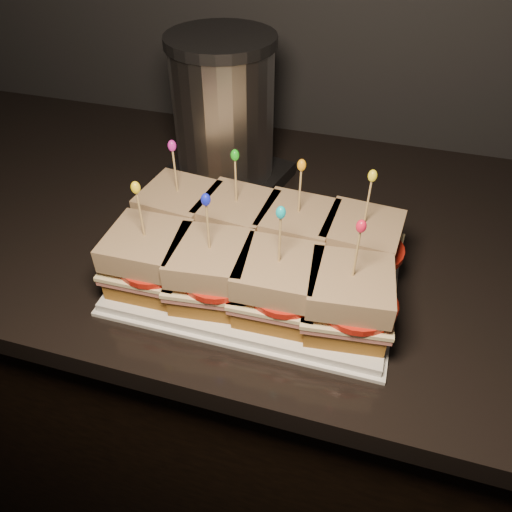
# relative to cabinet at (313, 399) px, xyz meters

# --- Properties ---
(cabinet) EXTENTS (2.12, 0.67, 0.91)m
(cabinet) POSITION_rel_cabinet_xyz_m (0.00, 0.00, 0.00)
(cabinet) COLOR black
(cabinet) RESTS_ON ground
(granite_slab) EXTENTS (2.16, 0.71, 0.04)m
(granite_slab) POSITION_rel_cabinet_xyz_m (0.00, 0.00, 0.47)
(granite_slab) COLOR black
(granite_slab) RESTS_ON cabinet
(platter) EXTENTS (0.39, 0.24, 0.02)m
(platter) POSITION_rel_cabinet_xyz_m (-0.09, -0.16, 0.50)
(platter) COLOR white
(platter) RESTS_ON granite_slab
(platter_rim) EXTENTS (0.40, 0.25, 0.01)m
(platter_rim) POSITION_rel_cabinet_xyz_m (-0.09, -0.16, 0.50)
(platter_rim) COLOR white
(platter_rim) RESTS_ON granite_slab
(sandwich_0_bread_bot) EXTENTS (0.11, 0.11, 0.03)m
(sandwich_0_bread_bot) POSITION_rel_cabinet_xyz_m (-0.23, -0.10, 0.52)
(sandwich_0_bread_bot) COLOR brown
(sandwich_0_bread_bot) RESTS_ON platter
(sandwich_0_ham) EXTENTS (0.12, 0.12, 0.01)m
(sandwich_0_ham) POSITION_rel_cabinet_xyz_m (-0.23, -0.10, 0.54)
(sandwich_0_ham) COLOR #BE615F
(sandwich_0_ham) RESTS_ON sandwich_0_bread_bot
(sandwich_0_cheese) EXTENTS (0.12, 0.12, 0.01)m
(sandwich_0_cheese) POSITION_rel_cabinet_xyz_m (-0.23, -0.10, 0.55)
(sandwich_0_cheese) COLOR #F8E7AB
(sandwich_0_cheese) RESTS_ON sandwich_0_ham
(sandwich_0_tomato) EXTENTS (0.10, 0.10, 0.01)m
(sandwich_0_tomato) POSITION_rel_cabinet_xyz_m (-0.22, -0.11, 0.56)
(sandwich_0_tomato) COLOR red
(sandwich_0_tomato) RESTS_ON sandwich_0_cheese
(sandwich_0_bread_top) EXTENTS (0.11, 0.11, 0.03)m
(sandwich_0_bread_top) POSITION_rel_cabinet_xyz_m (-0.23, -0.10, 0.58)
(sandwich_0_bread_top) COLOR #522810
(sandwich_0_bread_top) RESTS_ON sandwich_0_tomato
(sandwich_0_pick) EXTENTS (0.00, 0.00, 0.09)m
(sandwich_0_pick) POSITION_rel_cabinet_xyz_m (-0.23, -0.10, 0.63)
(sandwich_0_pick) COLOR tan
(sandwich_0_pick) RESTS_ON sandwich_0_bread_top
(sandwich_0_frill) EXTENTS (0.01, 0.01, 0.02)m
(sandwich_0_frill) POSITION_rel_cabinet_xyz_m (-0.23, -0.10, 0.67)
(sandwich_0_frill) COLOR #CA209C
(sandwich_0_frill) RESTS_ON sandwich_0_pick
(sandwich_1_bread_bot) EXTENTS (0.11, 0.11, 0.03)m
(sandwich_1_bread_bot) POSITION_rel_cabinet_xyz_m (-0.14, -0.10, 0.52)
(sandwich_1_bread_bot) COLOR brown
(sandwich_1_bread_bot) RESTS_ON platter
(sandwich_1_ham) EXTENTS (0.12, 0.12, 0.01)m
(sandwich_1_ham) POSITION_rel_cabinet_xyz_m (-0.14, -0.10, 0.54)
(sandwich_1_ham) COLOR #BE615F
(sandwich_1_ham) RESTS_ON sandwich_1_bread_bot
(sandwich_1_cheese) EXTENTS (0.12, 0.12, 0.01)m
(sandwich_1_cheese) POSITION_rel_cabinet_xyz_m (-0.14, -0.10, 0.55)
(sandwich_1_cheese) COLOR #F8E7AB
(sandwich_1_cheese) RESTS_ON sandwich_1_ham
(sandwich_1_tomato) EXTENTS (0.10, 0.10, 0.01)m
(sandwich_1_tomato) POSITION_rel_cabinet_xyz_m (-0.13, -0.11, 0.56)
(sandwich_1_tomato) COLOR red
(sandwich_1_tomato) RESTS_ON sandwich_1_cheese
(sandwich_1_bread_top) EXTENTS (0.11, 0.11, 0.03)m
(sandwich_1_bread_top) POSITION_rel_cabinet_xyz_m (-0.14, -0.10, 0.58)
(sandwich_1_bread_top) COLOR #522810
(sandwich_1_bread_top) RESTS_ON sandwich_1_tomato
(sandwich_1_pick) EXTENTS (0.00, 0.00, 0.09)m
(sandwich_1_pick) POSITION_rel_cabinet_xyz_m (-0.14, -0.10, 0.63)
(sandwich_1_pick) COLOR tan
(sandwich_1_pick) RESTS_ON sandwich_1_bread_top
(sandwich_1_frill) EXTENTS (0.01, 0.01, 0.02)m
(sandwich_1_frill) POSITION_rel_cabinet_xyz_m (-0.14, -0.10, 0.67)
(sandwich_1_frill) COLOR #1AAD19
(sandwich_1_frill) RESTS_ON sandwich_1_pick
(sandwich_2_bread_bot) EXTENTS (0.11, 0.11, 0.03)m
(sandwich_2_bread_bot) POSITION_rel_cabinet_xyz_m (-0.05, -0.10, 0.52)
(sandwich_2_bread_bot) COLOR brown
(sandwich_2_bread_bot) RESTS_ON platter
(sandwich_2_ham) EXTENTS (0.12, 0.11, 0.01)m
(sandwich_2_ham) POSITION_rel_cabinet_xyz_m (-0.05, -0.10, 0.54)
(sandwich_2_ham) COLOR #BE615F
(sandwich_2_ham) RESTS_ON sandwich_2_bread_bot
(sandwich_2_cheese) EXTENTS (0.12, 0.12, 0.01)m
(sandwich_2_cheese) POSITION_rel_cabinet_xyz_m (-0.05, -0.10, 0.55)
(sandwich_2_cheese) COLOR #F8E7AB
(sandwich_2_cheese) RESTS_ON sandwich_2_ham
(sandwich_2_tomato) EXTENTS (0.10, 0.10, 0.01)m
(sandwich_2_tomato) POSITION_rel_cabinet_xyz_m (-0.03, -0.11, 0.56)
(sandwich_2_tomato) COLOR red
(sandwich_2_tomato) RESTS_ON sandwich_2_cheese
(sandwich_2_bread_top) EXTENTS (0.11, 0.11, 0.03)m
(sandwich_2_bread_top) POSITION_rel_cabinet_xyz_m (-0.05, -0.10, 0.58)
(sandwich_2_bread_top) COLOR #522810
(sandwich_2_bread_top) RESTS_ON sandwich_2_tomato
(sandwich_2_pick) EXTENTS (0.00, 0.00, 0.09)m
(sandwich_2_pick) POSITION_rel_cabinet_xyz_m (-0.05, -0.10, 0.63)
(sandwich_2_pick) COLOR tan
(sandwich_2_pick) RESTS_ON sandwich_2_bread_top
(sandwich_2_frill) EXTENTS (0.01, 0.01, 0.02)m
(sandwich_2_frill) POSITION_rel_cabinet_xyz_m (-0.05, -0.10, 0.67)
(sandwich_2_frill) COLOR orange
(sandwich_2_frill) RESTS_ON sandwich_2_pick
(sandwich_3_bread_bot) EXTENTS (0.11, 0.11, 0.03)m
(sandwich_3_bread_bot) POSITION_rel_cabinet_xyz_m (0.05, -0.10, 0.52)
(sandwich_3_bread_bot) COLOR brown
(sandwich_3_bread_bot) RESTS_ON platter
(sandwich_3_ham) EXTENTS (0.12, 0.12, 0.01)m
(sandwich_3_ham) POSITION_rel_cabinet_xyz_m (0.05, -0.10, 0.54)
(sandwich_3_ham) COLOR #BE615F
(sandwich_3_ham) RESTS_ON sandwich_3_bread_bot
(sandwich_3_cheese) EXTENTS (0.12, 0.12, 0.01)m
(sandwich_3_cheese) POSITION_rel_cabinet_xyz_m (0.05, -0.10, 0.55)
(sandwich_3_cheese) COLOR #F8E7AB
(sandwich_3_cheese) RESTS_ON sandwich_3_ham
(sandwich_3_tomato) EXTENTS (0.10, 0.10, 0.01)m
(sandwich_3_tomato) POSITION_rel_cabinet_xyz_m (0.06, -0.11, 0.56)
(sandwich_3_tomato) COLOR red
(sandwich_3_tomato) RESTS_ON sandwich_3_cheese
(sandwich_3_bread_top) EXTENTS (0.11, 0.11, 0.03)m
(sandwich_3_bread_top) POSITION_rel_cabinet_xyz_m (0.05, -0.10, 0.58)
(sandwich_3_bread_top) COLOR #522810
(sandwich_3_bread_top) RESTS_ON sandwich_3_tomato
(sandwich_3_pick) EXTENTS (0.00, 0.00, 0.09)m
(sandwich_3_pick) POSITION_rel_cabinet_xyz_m (0.05, -0.10, 0.63)
(sandwich_3_pick) COLOR tan
(sandwich_3_pick) RESTS_ON sandwich_3_bread_top
(sandwich_3_frill) EXTENTS (0.01, 0.01, 0.02)m
(sandwich_3_frill) POSITION_rel_cabinet_xyz_m (0.05, -0.10, 0.67)
(sandwich_3_frill) COLOR yellow
(sandwich_3_frill) RESTS_ON sandwich_3_pick
(sandwich_4_bread_bot) EXTENTS (0.10, 0.10, 0.03)m
(sandwich_4_bread_bot) POSITION_rel_cabinet_xyz_m (-0.23, -0.21, 0.52)
(sandwich_4_bread_bot) COLOR brown
(sandwich_4_bread_bot) RESTS_ON platter
(sandwich_4_ham) EXTENTS (0.11, 0.11, 0.01)m
(sandwich_4_ham) POSITION_rel_cabinet_xyz_m (-0.23, -0.21, 0.54)
(sandwich_4_ham) COLOR #BE615F
(sandwich_4_ham) RESTS_ON sandwich_4_bread_bot
(sandwich_4_cheese) EXTENTS (0.11, 0.11, 0.01)m
(sandwich_4_cheese) POSITION_rel_cabinet_xyz_m (-0.23, -0.21, 0.55)
(sandwich_4_cheese) COLOR #F8E7AB
(sandwich_4_cheese) RESTS_ON sandwich_4_ham
(sandwich_4_tomato) EXTENTS (0.10, 0.10, 0.01)m
(sandwich_4_tomato) POSITION_rel_cabinet_xyz_m (-0.22, -0.22, 0.56)
(sandwich_4_tomato) COLOR red
(sandwich_4_tomato) RESTS_ON sandwich_4_cheese
(sandwich_4_bread_top) EXTENTS (0.10, 0.10, 0.03)m
(sandwich_4_bread_top) POSITION_rel_cabinet_xyz_m (-0.23, -0.21, 0.58)
(sandwich_4_bread_top) COLOR #522810
(sandwich_4_bread_top) RESTS_ON sandwich_4_tomato
(sandwich_4_pick) EXTENTS (0.00, 0.00, 0.09)m
(sandwich_4_pick) POSITION_rel_cabinet_xyz_m (-0.23, -0.21, 0.63)
(sandwich_4_pick) COLOR tan
(sandwich_4_pick) RESTS_ON sandwich_4_bread_top
(sandwich_4_frill) EXTENTS (0.01, 0.01, 0.02)m
(sandwich_4_frill) POSITION_rel_cabinet_xyz_m (-0.23, -0.21, 0.67)
(sandwich_4_frill) COLOR yellow
(sandwich_4_frill) RESTS_ON sandwich_4_pick
(sandwich_5_bread_bot) EXTENTS (0.11, 0.11, 0.03)m
(sandwich_5_bread_bot) POSITION_rel_cabinet_xyz_m (-0.14, -0.21, 0.52)
(sandwich_5_bread_bot) COLOR brown
(sandwich_5_bread_bot) RESTS_ON platter
(sandwich_5_ham) EXTENTS (0.12, 0.12, 0.01)m
(sandwich_5_ham) POSITION_rel_cabinet_xyz_m (-0.14, -0.21, 0.54)
(sandwich_5_ham) COLOR #BE615F
(sandwich_5_ham) RESTS_ON sandwich_5_bread_bot
(sandwich_5_cheese) EXTENTS (0.12, 0.12, 0.01)m
(sandwich_5_cheese) POSITION_rel_cabinet_xyz_m (-0.14, -0.21, 0.55)
(sandwich_5_cheese) COLOR #F8E7AB
(sandwich_5_cheese) RESTS_ON sandwich_5_ham
(sandwich_5_tomato) EXTENTS (0.10, 0.10, 0.01)m
(sandwich_5_tomato) POSITION_rel_cabinet_xyz_m (-0.13, -0.22, 0.56)
(sandwich_5_tomato) COLOR red
(sandwich_5_tomato) RESTS_ON sandwich_5_cheese
(sandwich_5_bread_top) EXTENTS (0.11, 0.11, 0.03)m
(sandwich_5_bread_top) POSITION_rel_cabinet_xyz_m (-0.14, -0.21, 0.58)
(sandwich_5_bread_top) COLOR #522810
(sandwich_5_bread_top) RESTS_ON sandwich_5_tomato
(sandwich_5_pick) EXTENTS (0.00, 0.00, 0.09)m
(sandwich_5_pick) POSITION_rel_cabinet_xyz_m (-0.14, -0.21, 0.63)
(sandwich_5_pick) COLOR tan
(sandwich_5_pick) RESTS_ON sandwich_5_bread_top
(sandwich_5_frill) EXTENTS (0.01, 0.01, 0.02)m
(sandwich_5_frill) POSITION_rel_cabinet_xyz_m (-0.14, -0.21, 0.67)
(sandwich_5_frill) COLOR #131DD9
(sandwich_5_frill) RESTS_ON sandwich_5_pick
(sandwich_6_bread_bot) EXTENTS (0.10, 0.10, 0.03)m
(sandwich_6_bread_bot) POSITION_rel_cabinet_xyz_m (-0.05, -0.21, 0.52)
(sandwich_6_bread_bot) COLOR brown
(sandwich_6_bread_bot) RESTS_ON platter
(sandwich_6_ham) EXTENTS (0.11, 0.11, 0.01)m
(sandwich_6_ham) POSITION_rel_cabinet_xyz_m (-0.05, -0.21, 0.54)
(sandwich_6_ham) COLOR #BE615F
(sandwich_6_ham) RESTS_ON sandwich_6_bread_bot
(sandwich_6_cheese) EXTENTS (0.12, 0.11, 0.01)m
(sandwich_6_cheese) POSITION_rel_cabinet_xyz_m (-0.05, -0.21, 0.55)
(sandwich_6_cheese) COLOR #F8E7AB
(sandwich_6_cheese) RESTS_ON sandwich_6_ham
(sandwich_6_tomato) EXTENTS (0.10, 0.10, 0.01)m
(sandwich_6_tomato) POSITION_rel_cabinet_xyz_m (-0.03, -0.22, 0.56)
(sandwich_6_tomato) COLOR red
(sandwich_6_tomato) RESTS_ON sandwich_6_cheese
(sandwich_6_bread_top) EXTENTS (0.11, 0.11, 0.03)m
(sandwich_6_bread_top) POSITION_rel_cabinet_xyz_m (-0.05, -0.21, 0.58)
(sandwich_6_bread_top) COLOR #522810
(sandwich_6_bread_top) RESTS_ON sandwich_6_tomato
(sandwich_6_pick) EXTENTS (0.00, 0.00, 0.09)m
(sandwich_6_pick) POSITION_rel_cabinet_xyz_m (-0.05, -0.21, 0.63)
(sandwich_6_pick) COLOR tan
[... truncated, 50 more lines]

